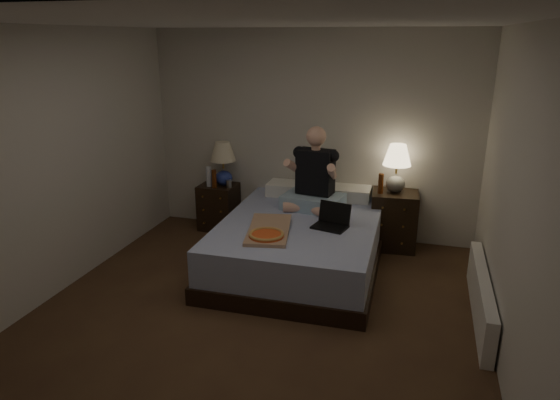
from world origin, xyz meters
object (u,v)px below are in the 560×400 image
(water_bottle, at_px, (209,177))
(laptop, at_px, (330,217))
(lamp_left, at_px, (223,164))
(radiator, at_px, (481,296))
(lamp_right, at_px, (396,169))
(beer_bottle_left, at_px, (214,179))
(nightstand_left, at_px, (219,207))
(person, at_px, (314,169))
(beer_bottle_right, at_px, (381,184))
(bed, at_px, (300,244))
(soda_can, at_px, (229,184))
(nightstand_right, at_px, (394,220))
(pizza_box, at_px, (266,236))

(water_bottle, xyz_separation_m, laptop, (1.72, -0.88, -0.06))
(lamp_left, relative_size, laptop, 1.65)
(lamp_left, distance_m, radiator, 3.38)
(lamp_right, xyz_separation_m, beer_bottle_left, (-2.21, -0.14, -0.26))
(nightstand_left, height_order, person, person)
(beer_bottle_right, bearing_deg, laptop, -115.43)
(bed, bearing_deg, person, 83.08)
(soda_can, bearing_deg, beer_bottle_right, -0.40)
(nightstand_right, bearing_deg, lamp_left, 175.60)
(laptop, xyz_separation_m, pizza_box, (-0.53, -0.47, -0.08))
(nightstand_right, xyz_separation_m, soda_can, (-2.04, -0.07, 0.30))
(radiator, bearing_deg, laptop, 164.02)
(bed, height_order, water_bottle, water_bottle)
(laptop, relative_size, radiator, 0.21)
(water_bottle, bearing_deg, bed, -28.47)
(lamp_right, bearing_deg, bed, -137.48)
(bed, bearing_deg, laptop, -21.96)
(lamp_right, relative_size, pizza_box, 0.74)
(nightstand_left, height_order, beer_bottle_right, beer_bottle_right)
(beer_bottle_left, xyz_separation_m, pizza_box, (1.10, -1.31, -0.13))
(water_bottle, bearing_deg, nightstand_left, 44.76)
(nightstand_left, bearing_deg, lamp_right, 2.33)
(nightstand_right, distance_m, lamp_right, 0.62)
(person, height_order, laptop, person)
(beer_bottle_left, height_order, laptop, beer_bottle_left)
(bed, height_order, soda_can, soda_can)
(radiator, bearing_deg, water_bottle, 157.80)
(nightstand_right, xyz_separation_m, beer_bottle_left, (-2.22, -0.13, 0.36))
(person, bearing_deg, beer_bottle_right, 33.67)
(beer_bottle_left, distance_m, laptop, 1.83)
(bed, bearing_deg, beer_bottle_left, 150.42)
(pizza_box, relative_size, radiator, 0.47)
(soda_can, distance_m, person, 1.26)
(nightstand_left, xyz_separation_m, person, (1.34, -0.41, 0.71))
(nightstand_left, height_order, nightstand_right, nightstand_right)
(nightstand_left, bearing_deg, lamp_left, 11.11)
(nightstand_left, xyz_separation_m, laptop, (1.64, -0.96, 0.36))
(person, relative_size, pizza_box, 1.22)
(beer_bottle_left, bearing_deg, laptop, -27.17)
(soda_can, relative_size, laptop, 0.29)
(lamp_left, xyz_separation_m, person, (1.26, -0.42, 0.13))
(lamp_left, relative_size, radiator, 0.35)
(lamp_left, relative_size, water_bottle, 2.24)
(lamp_right, xyz_separation_m, water_bottle, (-2.29, -0.09, -0.25))
(nightstand_left, xyz_separation_m, radiator, (3.09, -1.38, -0.09))
(lamp_right, height_order, water_bottle, lamp_right)
(beer_bottle_right, bearing_deg, bed, -135.55)
(bed, distance_m, lamp_right, 1.43)
(water_bottle, distance_m, beer_bottle_left, 0.10)
(lamp_left, xyz_separation_m, beer_bottle_right, (1.98, -0.10, -0.07))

